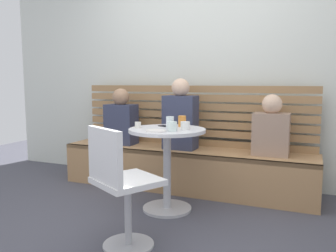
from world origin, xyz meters
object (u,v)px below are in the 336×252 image
cup_ceramic_white (185,126)px  cup_tumbler_orange (182,121)px  person_adult (180,118)px  person_child_middle (121,120)px  booth_bench (184,169)px  cafe_table (167,153)px  plate_small (156,131)px  cup_glass_short (172,126)px  cup_water_clear (170,123)px  white_chair (119,183)px  person_child_left (271,129)px  phone_on_table (166,126)px  cup_espresso_small (138,125)px

cup_ceramic_white → cup_tumbler_orange: bearing=117.8°
person_adult → person_child_middle: (-0.73, 0.01, -0.05)m
booth_bench → cup_tumbler_orange: bearing=-72.9°
cafe_table → plate_small: plate_small is taller
plate_small → person_adult: bearing=96.7°
booth_bench → cup_glass_short: cup_glass_short is taller
cup_water_clear → plate_small: bearing=-103.5°
booth_bench → cup_water_clear: 0.87m
white_chair → person_child_left: bearing=60.8°
person_child_left → plate_small: 1.20m
cup_glass_short → person_child_left: bearing=47.8°
plate_small → phone_on_table: plate_small is taller
white_chair → plate_small: size_ratio=5.00×
person_adult → person_child_left: (0.93, 0.03, -0.08)m
white_chair → person_child_middle: person_child_middle is taller
person_child_left → cup_water_clear: bearing=-139.4°
person_child_left → cup_espresso_small: (-1.07, -0.73, 0.07)m
white_chair → person_child_middle: 1.69m
cup_tumbler_orange → cup_ceramic_white: 0.21m
person_child_left → plate_small: bearing=-133.8°
white_chair → phone_on_table: (-0.06, 0.94, 0.28)m
person_child_middle → phone_on_table: (0.78, -0.51, 0.02)m
person_child_left → person_child_middle: bearing=-179.4°
booth_bench → phone_on_table: size_ratio=19.29×
person_adult → plate_small: (0.10, -0.83, -0.03)m
plate_small → white_chair: bearing=-89.3°
person_adult → cafe_table: bearing=-79.8°
person_child_middle → phone_on_table: person_child_middle is taller
cup_ceramic_white → cup_water_clear: cup_water_clear is taller
cup_glass_short → white_chair: bearing=-99.1°
white_chair → cup_water_clear: (0.04, 0.80, 0.33)m
cafe_table → cup_glass_short: bearing=-51.2°
cafe_table → person_child_left: (0.81, 0.66, 0.18)m
booth_bench → cafe_table: size_ratio=3.65×
cup_tumbler_orange → phone_on_table: (-0.14, -0.05, -0.05)m
person_child_left → plate_small: (-0.83, -0.86, 0.05)m
booth_bench → person_child_middle: 0.92m
person_adult → cup_espresso_small: (-0.14, -0.70, -0.01)m
cup_glass_short → plate_small: cup_glass_short is taller
booth_bench → plate_small: size_ratio=15.88×
booth_bench → person_adult: size_ratio=3.62×
person_child_left → person_child_middle: size_ratio=0.93×
cup_espresso_small → phone_on_table: size_ratio=0.40×
cup_espresso_small → booth_bench: bearing=75.4°
cafe_table → phone_on_table: phone_on_table is taller
person_adult → cup_glass_short: person_adult is taller
cafe_table → person_child_left: 1.06m
white_chair → plate_small: white_chair is taller
booth_bench → person_child_left: person_child_left is taller
booth_bench → cup_tumbler_orange: cup_tumbler_orange is taller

